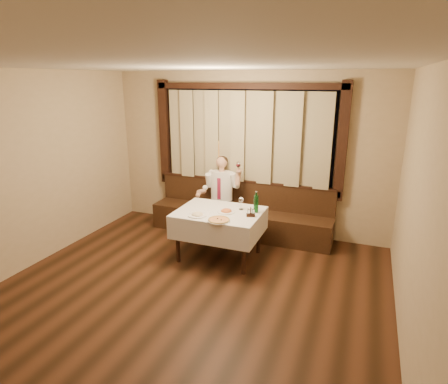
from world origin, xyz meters
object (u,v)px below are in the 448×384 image
at_px(seated_man, 220,189).
at_px(dining_table, 219,218).
at_px(pasta_red, 226,210).
at_px(banquette, 241,217).
at_px(cruet_caddy, 251,213).
at_px(pizza, 219,220).
at_px(green_bottle, 256,204).
at_px(pasta_cream, 197,213).

bearing_deg(seated_man, dining_table, -69.31).
bearing_deg(pasta_red, dining_table, 176.35).
relative_size(dining_table, seated_man, 0.92).
bearing_deg(pasta_red, banquette, 96.51).
height_order(pasta_red, cruet_caddy, cruet_caddy).
distance_m(dining_table, pizza, 0.43).
height_order(dining_table, pasta_red, pasta_red).
bearing_deg(banquette, cruet_caddy, -64.57).
distance_m(dining_table, pasta_red, 0.18).
relative_size(dining_table, cruet_caddy, 9.23).
bearing_deg(pizza, seated_man, 110.91).
bearing_deg(seated_man, pasta_red, -63.46).
distance_m(banquette, pizza, 1.48).
xyz_separation_m(pasta_red, cruet_caddy, (0.39, -0.04, 0.01)).
bearing_deg(green_bottle, pizza, -125.95).
distance_m(pasta_cream, cruet_caddy, 0.77).
height_order(pasta_red, green_bottle, green_bottle).
distance_m(banquette, green_bottle, 1.18).
relative_size(dining_table, pizza, 3.94).
relative_size(pizza, green_bottle, 0.99).
distance_m(pasta_red, seated_man, 1.05).
relative_size(banquette, dining_table, 2.52).
xyz_separation_m(banquette, pasta_red, (0.12, -1.03, 0.48)).
distance_m(dining_table, cruet_caddy, 0.53).
bearing_deg(dining_table, cruet_caddy, -5.51).
bearing_deg(dining_table, pasta_cream, -125.68).
relative_size(banquette, pizza, 9.93).
bearing_deg(pizza, dining_table, 111.46).
bearing_deg(banquette, pasta_red, -83.49).
distance_m(pasta_cream, green_bottle, 0.88).
height_order(dining_table, pizza, pizza).
xyz_separation_m(pasta_red, pasta_cream, (-0.34, -0.30, 0.00)).
bearing_deg(seated_man, pizza, -69.09).
bearing_deg(pasta_cream, seated_man, 96.20).
distance_m(pizza, seated_man, 1.41).
relative_size(banquette, pasta_cream, 11.63).
height_order(banquette, pizza, banquette).
height_order(dining_table, cruet_caddy, cruet_caddy).
distance_m(banquette, pasta_red, 1.14).
distance_m(dining_table, seated_man, 1.01).
bearing_deg(pizza, pasta_red, 94.87).
height_order(pasta_red, seated_man, seated_man).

